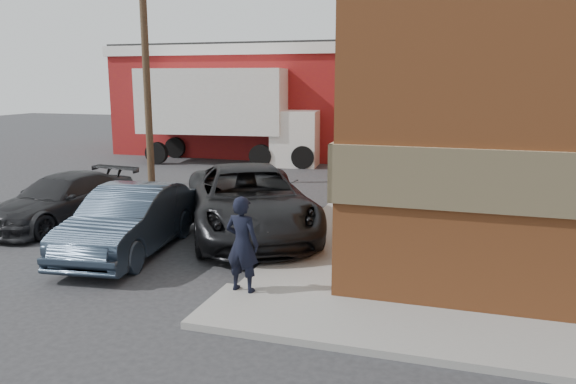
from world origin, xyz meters
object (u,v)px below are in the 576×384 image
Objects in this scene: warehouse at (281,99)px; suv_b at (63,200)px; utility_pole at (145,54)px; sedan at (130,220)px; suv_a at (249,201)px; box_truck at (232,109)px; man at (242,244)px.

warehouse is 17.00m from suv_b.
utility_pole reaches higher than sedan.
suv_a is at bearing -41.44° from utility_pole.
suv_a is at bearing -71.40° from box_truck.
man is 7.44m from suv_b.
suv_b is at bearing 144.77° from sedan.
box_truck is at bearing -59.23° from man.
suv_b is (-3.21, 1.70, -0.09)m from sedan.
sedan is 0.51× the size of box_truck.
suv_a is 1.35× the size of suv_b.
sedan is at bearing -21.74° from suv_b.
utility_pole is 1.97× the size of sedan.
man is at bearing -51.24° from utility_pole.
man is (5.93, -20.25, -1.82)m from warehouse.
man is 0.38× the size of suv_b.
suv_a is at bearing -74.56° from warehouse.
utility_pole reaches higher than man.
box_truck reaches higher than suv_b.
man is at bearing -33.65° from sedan.
utility_pole is at bearing -97.77° from warehouse.
suv_a is at bearing 41.54° from sedan.
suv_b is at bearing -92.33° from warehouse.
warehouse is 9.36× the size of man.
utility_pole is at bearing -102.89° from box_truck.
man is 0.38× the size of sedan.
utility_pole is 7.18m from suv_b.
suv_a reaches higher than suv_b.
utility_pole is 5.17× the size of man.
man reaches higher than sedan.
utility_pole is at bearing 109.57° from suv_a.
utility_pole reaches higher than suv_b.
sedan is 3.63m from suv_b.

